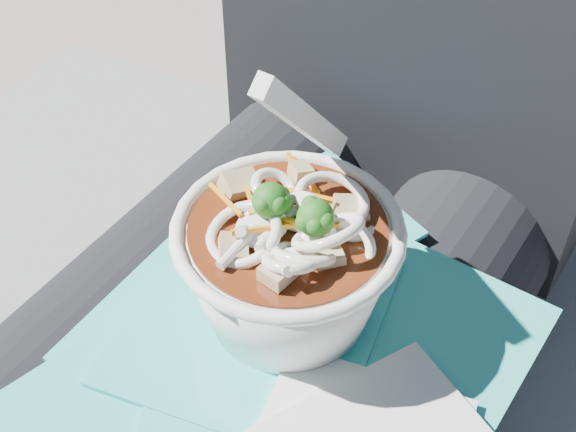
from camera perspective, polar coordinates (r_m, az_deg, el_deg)
The scene contains 5 objects.
stone_ledge at distance 0.94m, azimuth 2.53°, elevation -14.81°, with size 1.00×0.50×0.43m, color slate.
lap at distance 0.62m, azimuth -3.99°, elevation -11.25°, with size 0.33×0.48×0.15m.
person_body at distance 0.65m, azimuth 0.72°, elevation -4.08°, with size 0.34×0.94×0.98m.
plastic_bag at distance 0.53m, azimuth -2.15°, elevation -10.89°, with size 0.28×0.42×0.02m.
udon_bowl at distance 0.50m, azimuth 0.07°, elevation -3.12°, with size 0.17×0.17×0.19m.
Camera 1 is at (0.23, -0.27, 1.02)m, focal length 50.00 mm.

